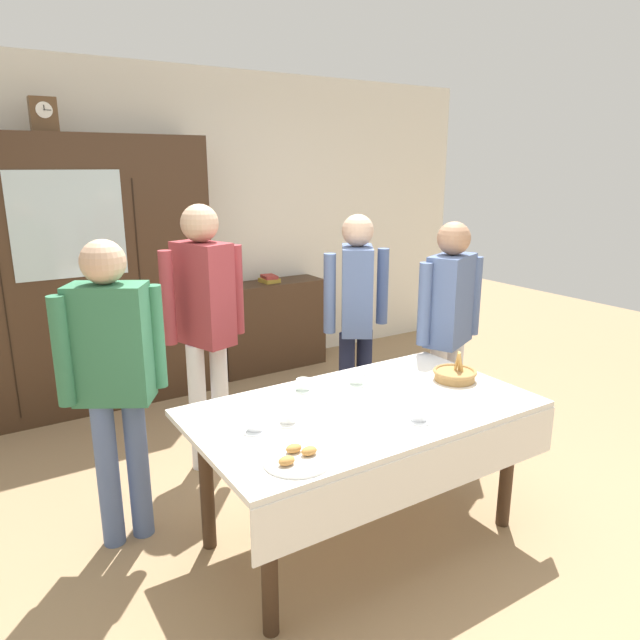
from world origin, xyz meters
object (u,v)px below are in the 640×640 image
object	(u,v)px
tea_cup_far_right	(303,386)
person_behind_table_right	(357,307)
bookshelf_low	(270,325)
person_beside_shelf	(449,318)
spoon_front_edge	(396,369)
tea_cup_far_left	(419,415)
person_near_right_end	(204,313)
dining_table	(367,427)
spoon_back_edge	(323,404)
book_stack	(269,279)
wall_cabinet	(69,278)
pastry_plate	(297,458)
tea_cup_back_edge	(288,417)
bread_basket	(455,374)
tea_cup_near_right	(357,380)
tea_cup_mid_right	(256,425)
mantel_clock	(43,115)
person_behind_table_left	(113,367)

from	to	relation	value
tea_cup_far_right	person_behind_table_right	xyz separation A→B (m)	(0.80, 0.63, 0.20)
bookshelf_low	person_beside_shelf	distance (m)	2.22
tea_cup_far_right	spoon_front_edge	size ratio (longest dim) A/B	1.09
tea_cup_far_left	person_near_right_end	distance (m)	1.51
dining_table	spoon_back_edge	distance (m)	0.25
book_stack	person_near_right_end	xyz separation A→B (m)	(-1.21, -1.48, 0.16)
person_behind_table_right	bookshelf_low	bearing A→B (deg)	83.54
spoon_front_edge	person_near_right_end	size ratio (longest dim) A/B	0.07
wall_cabinet	pastry_plate	size ratio (longest dim) A/B	7.63
tea_cup_back_edge	bread_basket	bearing A→B (deg)	-0.74
wall_cabinet	bookshelf_low	bearing A→B (deg)	1.67
book_stack	tea_cup_far_left	bearing A→B (deg)	-104.03
person_near_right_end	person_behind_table_right	size ratio (longest dim) A/B	1.06
person_beside_shelf	tea_cup_near_right	bearing A→B (deg)	-166.84
tea_cup_far_left	bookshelf_low	bearing A→B (deg)	75.97
tea_cup_far_left	tea_cup_back_edge	bearing A→B (deg)	149.87
tea_cup_far_right	spoon_back_edge	distance (m)	0.21
book_stack	pastry_plate	xyz separation A→B (m)	(-1.40, -2.91, -0.11)
tea_cup_far_right	tea_cup_mid_right	xyz separation A→B (m)	(-0.43, -0.30, 0.00)
tea_cup_near_right	tea_cup_back_edge	bearing A→B (deg)	-157.56
bookshelf_low	tea_cup_near_right	size ratio (longest dim) A/B	7.96
dining_table	spoon_front_edge	xyz separation A→B (m)	(0.48, 0.35, 0.10)
pastry_plate	person_behind_table_right	xyz separation A→B (m)	(1.21, 1.27, 0.21)
mantel_clock	pastry_plate	bearing A→B (deg)	-82.27
tea_cup_back_edge	pastry_plate	world-z (taller)	tea_cup_back_edge
bread_basket	person_behind_table_right	xyz separation A→B (m)	(0.01, 0.95, 0.19)
tea_cup_near_right	pastry_plate	distance (m)	0.90
tea_cup_far_right	spoon_front_edge	bearing A→B (deg)	-1.29
wall_cabinet	bread_basket	size ratio (longest dim) A/B	8.90
dining_table	person_behind_table_right	size ratio (longest dim) A/B	1.07
dining_table	spoon_back_edge	bearing A→B (deg)	136.42
tea_cup_mid_right	tea_cup_near_right	world-z (taller)	same
tea_cup_far_left	spoon_front_edge	world-z (taller)	tea_cup_far_left
tea_cup_back_edge	bread_basket	size ratio (longest dim) A/B	0.54
person_near_right_end	person_beside_shelf	world-z (taller)	person_near_right_end
book_stack	person_beside_shelf	xyz separation A→B (m)	(0.19, -2.15, 0.08)
bookshelf_low	tea_cup_far_right	xyz separation A→B (m)	(-0.98, -2.27, 0.35)
bread_basket	person_beside_shelf	size ratio (longest dim) A/B	0.15
book_stack	pastry_plate	bearing A→B (deg)	-115.58
person_beside_shelf	dining_table	bearing A→B (deg)	-154.26
tea_cup_far_left	person_behind_table_left	size ratio (longest dim) A/B	0.08
mantel_clock	book_stack	bearing A→B (deg)	1.64
person_behind_table_left	wall_cabinet	bearing A→B (deg)	85.83
dining_table	person_near_right_end	bearing A→B (deg)	107.91
person_near_right_end	wall_cabinet	bearing A→B (deg)	110.18
tea_cup_near_right	spoon_front_edge	size ratio (longest dim) A/B	1.09
tea_cup_back_edge	person_near_right_end	world-z (taller)	person_near_right_end
bread_basket	spoon_front_edge	bearing A→B (deg)	117.54
dining_table	pastry_plate	xyz separation A→B (m)	(-0.56, -0.28, 0.11)
mantel_clock	person_beside_shelf	world-z (taller)	mantel_clock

